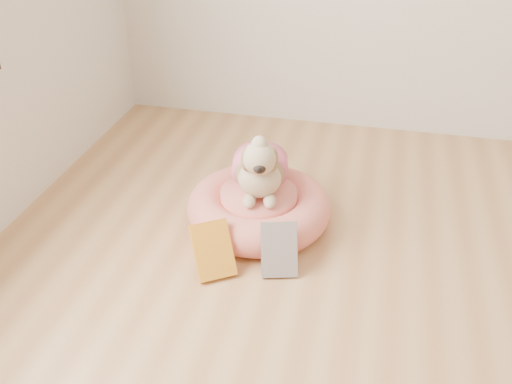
% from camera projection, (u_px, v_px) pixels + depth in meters
% --- Properties ---
extents(pet_bed, '(0.60, 0.60, 0.15)m').
position_uv_depth(pet_bed, '(259.00, 208.00, 2.37)').
color(pet_bed, '#E07157').
rests_on(pet_bed, floor).
extents(dog, '(0.36, 0.45, 0.30)m').
position_uv_depth(dog, '(260.00, 156.00, 2.27)').
color(dog, brown).
rests_on(dog, pet_bed).
extents(book_yellow, '(0.20, 0.20, 0.19)m').
position_uv_depth(book_yellow, '(213.00, 250.00, 2.09)').
color(book_yellow, yellow).
rests_on(book_yellow, floor).
extents(book_white, '(0.16, 0.15, 0.19)m').
position_uv_depth(book_white, '(279.00, 250.00, 2.09)').
color(book_white, white).
rests_on(book_white, floor).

